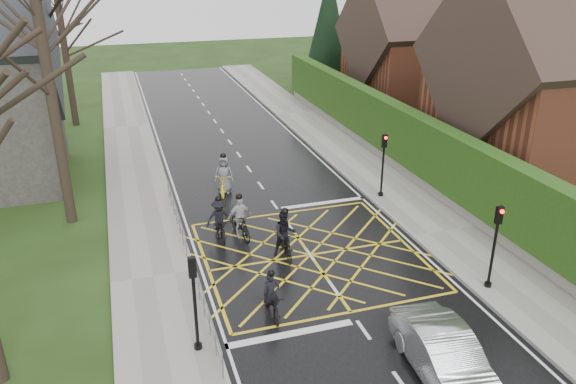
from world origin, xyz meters
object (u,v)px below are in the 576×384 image
cyclist_mid (220,223)px  cyclist_lead (224,179)px  car (445,357)px  cyclist_back (285,238)px  cyclist_rear (272,301)px  cyclist_front (240,221)px

cyclist_mid → cyclist_lead: 4.77m
cyclist_mid → car: 10.97m
cyclist_back → cyclist_lead: size_ratio=0.93×
cyclist_back → cyclist_rear: bearing=-108.6°
cyclist_mid → cyclist_front: cyclist_front is taller
cyclist_lead → car: 15.07m
cyclist_lead → cyclist_front: bearing=-75.9°
cyclist_back → car: cyclist_back is taller
cyclist_back → cyclist_lead: cyclist_lead is taller
car → cyclist_lead: bearing=106.0°
cyclist_back → cyclist_lead: bearing=103.0°
cyclist_back → car: 8.15m
cyclist_front → cyclist_mid: bearing=158.6°
car → cyclist_rear: bearing=134.9°
cyclist_rear → cyclist_back: size_ratio=0.83×
cyclist_mid → cyclist_lead: (1.14, 4.63, 0.02)m
cyclist_rear → cyclist_front: cyclist_front is taller
cyclist_mid → cyclist_front: size_ratio=0.97×
cyclist_lead → cyclist_back: bearing=-64.0°
cyclist_back → cyclist_front: cyclist_back is taller
cyclist_lead → car: bearing=-60.2°
cyclist_back → cyclist_mid: 3.09m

